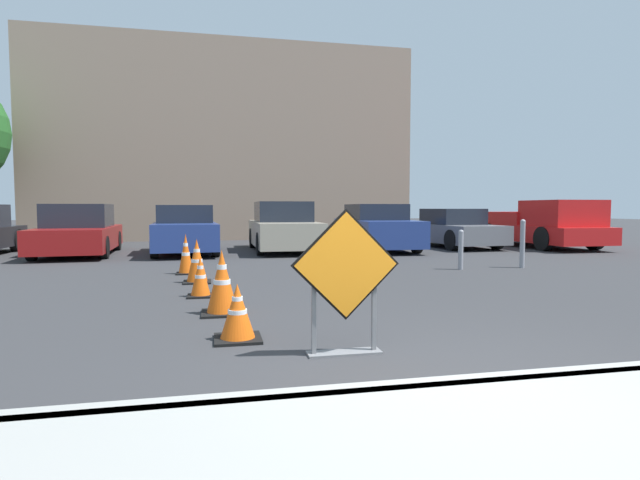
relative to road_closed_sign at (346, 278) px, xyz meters
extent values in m
plane|color=#333335|center=(0.64, 8.80, -0.72)|extent=(96.00, 96.00, 0.00)
cube|color=#999993|center=(0.64, -1.20, -0.65)|extent=(29.13, 0.20, 0.14)
cube|color=black|center=(0.00, 0.00, 0.12)|extent=(1.02, 0.02, 1.02)
cube|color=orange|center=(0.00, -0.02, 0.12)|extent=(0.96, 0.02, 0.96)
cube|color=slate|center=(0.00, 0.04, -0.71)|extent=(0.70, 0.20, 0.02)
cube|color=slate|center=(-0.29, 0.04, -0.30)|extent=(0.04, 0.04, 0.84)
cube|color=slate|center=(0.29, 0.04, -0.30)|extent=(0.04, 0.04, 0.84)
cube|color=black|center=(-0.95, 0.74, -0.71)|extent=(0.48, 0.48, 0.03)
cone|color=#EA590F|center=(-0.95, 0.74, -0.42)|extent=(0.36, 0.36, 0.56)
cylinder|color=white|center=(-0.95, 0.74, -0.29)|extent=(0.11, 0.11, 0.05)
cylinder|color=white|center=(-0.95, 0.74, -0.43)|extent=(0.20, 0.20, 0.05)
cube|color=black|center=(-1.08, 2.07, -0.71)|extent=(0.53, 0.53, 0.03)
cone|color=#EA590F|center=(-1.08, 2.07, -0.29)|extent=(0.39, 0.39, 0.80)
cylinder|color=white|center=(-1.08, 2.07, -0.12)|extent=(0.12, 0.12, 0.07)
cylinder|color=white|center=(-1.08, 2.07, -0.31)|extent=(0.22, 0.22, 0.07)
cube|color=black|center=(-1.39, 3.41, -0.71)|extent=(0.40, 0.40, 0.03)
cone|color=#EA590F|center=(-1.39, 3.41, -0.40)|extent=(0.30, 0.30, 0.59)
cylinder|color=white|center=(-1.39, 3.41, -0.27)|extent=(0.09, 0.09, 0.05)
cylinder|color=white|center=(-1.39, 3.41, -0.41)|extent=(0.17, 0.17, 0.05)
cube|color=black|center=(-1.48, 4.89, -0.71)|extent=(0.50, 0.50, 0.03)
cone|color=#EA590F|center=(-1.48, 4.89, -0.31)|extent=(0.37, 0.37, 0.77)
cylinder|color=white|center=(-1.48, 4.89, -0.14)|extent=(0.11, 0.11, 0.07)
cylinder|color=white|center=(-1.48, 4.89, -0.32)|extent=(0.20, 0.20, 0.07)
cube|color=black|center=(-1.75, 6.18, -0.71)|extent=(0.39, 0.39, 0.03)
cone|color=#EA590F|center=(-1.75, 6.18, -0.29)|extent=(0.29, 0.29, 0.80)
cylinder|color=white|center=(-1.75, 6.18, -0.12)|extent=(0.09, 0.09, 0.07)
cylinder|color=white|center=(-1.75, 6.18, -0.31)|extent=(0.16, 0.16, 0.07)
cylinder|color=black|center=(-7.20, 12.76, -0.37)|extent=(0.21, 0.71, 0.71)
cube|color=maroon|center=(-5.00, 11.16, -0.24)|extent=(2.17, 4.61, 0.64)
cube|color=#1E232D|center=(-5.01, 11.28, 0.42)|extent=(1.79, 2.17, 0.67)
cylinder|color=black|center=(-4.05, 9.82, -0.42)|extent=(0.24, 0.62, 0.61)
cylinder|color=black|center=(-5.79, 9.72, -0.42)|extent=(0.24, 0.62, 0.61)
cylinder|color=black|center=(-4.22, 12.61, -0.42)|extent=(0.24, 0.62, 0.61)
cylinder|color=black|center=(-5.96, 12.50, -0.42)|extent=(0.24, 0.62, 0.61)
cube|color=navy|center=(-2.01, 10.92, -0.16)|extent=(1.99, 4.13, 0.73)
cube|color=#1E232D|center=(-2.01, 11.02, 0.46)|extent=(1.66, 1.94, 0.52)
cylinder|color=black|center=(-1.13, 9.72, -0.37)|extent=(0.24, 0.71, 0.70)
cylinder|color=black|center=(-2.75, 9.63, -0.37)|extent=(0.24, 0.71, 0.70)
cylinder|color=black|center=(-1.27, 12.21, -0.37)|extent=(0.24, 0.71, 0.70)
cylinder|color=black|center=(-2.89, 12.12, -0.37)|extent=(0.24, 0.71, 0.70)
cube|color=#A39984|center=(0.99, 11.29, -0.17)|extent=(1.89, 4.65, 0.75)
cube|color=#1E232D|center=(0.99, 11.41, 0.52)|extent=(1.65, 2.14, 0.63)
cylinder|color=black|center=(1.84, 9.85, -0.39)|extent=(0.20, 0.66, 0.66)
cylinder|color=black|center=(0.12, 9.86, -0.39)|extent=(0.20, 0.66, 0.66)
cylinder|color=black|center=(1.85, 12.73, -0.39)|extent=(0.20, 0.66, 0.66)
cylinder|color=black|center=(0.13, 12.73, -0.39)|extent=(0.20, 0.66, 0.66)
cube|color=navy|center=(3.98, 10.98, -0.14)|extent=(1.93, 4.49, 0.80)
cube|color=#1E232D|center=(3.99, 11.09, 0.51)|extent=(1.65, 2.09, 0.50)
cylinder|color=black|center=(4.78, 9.58, -0.40)|extent=(0.22, 0.66, 0.66)
cylinder|color=black|center=(3.11, 9.62, -0.40)|extent=(0.22, 0.66, 0.66)
cylinder|color=black|center=(4.86, 12.34, -0.40)|extent=(0.22, 0.66, 0.66)
cylinder|color=black|center=(3.18, 12.38, -0.40)|extent=(0.22, 0.66, 0.66)
cube|color=slate|center=(6.98, 11.52, -0.23)|extent=(2.07, 4.19, 0.61)
cube|color=#1E232D|center=(6.97, 11.62, 0.34)|extent=(1.70, 1.98, 0.54)
cylinder|color=black|center=(7.89, 10.31, -0.39)|extent=(0.25, 0.68, 0.67)
cylinder|color=black|center=(6.24, 10.20, -0.39)|extent=(0.25, 0.68, 0.67)
cylinder|color=black|center=(7.71, 12.84, -0.39)|extent=(0.25, 0.68, 0.67)
cylinder|color=black|center=(6.07, 12.72, -0.39)|extent=(0.25, 0.68, 0.67)
cube|color=red|center=(9.97, 11.04, -0.24)|extent=(2.06, 5.22, 0.55)
cube|color=red|center=(9.96, 9.87, 0.46)|extent=(1.87, 2.10, 0.85)
cube|color=red|center=(10.00, 13.28, 0.26)|extent=(1.90, 0.12, 0.45)
cube|color=red|center=(10.94, 12.07, 0.26)|extent=(0.13, 2.50, 0.45)
cube|color=red|center=(9.04, 12.09, 0.26)|extent=(0.13, 2.50, 0.45)
cylinder|color=black|center=(10.88, 9.47, -0.34)|extent=(0.25, 0.77, 0.77)
cylinder|color=black|center=(9.03, 9.49, -0.34)|extent=(0.25, 0.77, 0.77)
cylinder|color=black|center=(10.91, 12.59, -0.34)|extent=(0.25, 0.77, 0.77)
cylinder|color=black|center=(9.07, 12.61, -0.34)|extent=(0.25, 0.77, 0.77)
cylinder|color=gray|center=(4.16, 5.68, -0.31)|extent=(0.11, 0.11, 0.83)
sphere|color=gray|center=(4.16, 5.68, 0.10)|extent=(0.12, 0.12, 0.12)
cylinder|color=gray|center=(5.68, 5.68, -0.20)|extent=(0.11, 0.11, 1.05)
sphere|color=gray|center=(5.68, 5.68, 0.32)|extent=(0.12, 0.12, 0.12)
cube|color=gray|center=(-0.56, 19.33, 3.49)|extent=(16.13, 5.00, 8.42)
camera|label=1|loc=(-1.18, -4.40, 0.64)|focal=28.00mm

